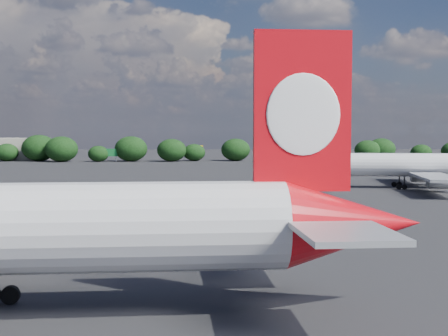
{
  "coord_description": "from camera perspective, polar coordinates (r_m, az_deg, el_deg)",
  "views": [
    {
      "loc": [
        14.16,
        -39.89,
        11.24
      ],
      "look_at": [
        16.0,
        12.0,
        8.0
      ],
      "focal_mm": 50.0,
      "sensor_mm": 36.0,
      "label": 1
    }
  ],
  "objects": [
    {
      "name": "ground",
      "position": [
        101.51,
        -10.05,
        -2.84
      ],
      "size": [
        500.0,
        500.0,
        0.0
      ],
      "primitive_type": "plane",
      "color": "black",
      "rests_on": "ground"
    },
    {
      "name": "billboard_yellow",
      "position": [
        222.02,
        -2.59,
        1.66
      ],
      "size": [
        5.0,
        0.3,
        5.5
      ],
      "color": "gold",
      "rests_on": "ground"
    },
    {
      "name": "horizon_treeline",
      "position": [
        219.87,
        -3.5,
        1.63
      ],
      "size": [
        201.31,
        16.48,
        9.29
      ],
      "color": "black",
      "rests_on": "ground"
    },
    {
      "name": "highway_sign",
      "position": [
        218.42,
        -10.5,
        1.38
      ],
      "size": [
        6.0,
        0.3,
        4.5
      ],
      "color": "#125D28",
      "rests_on": "ground"
    },
    {
      "name": "china_southern_airliner",
      "position": [
        123.23,
        16.09,
        0.21
      ],
      "size": [
        43.57,
        41.53,
        14.21
      ],
      "color": "silver",
      "rests_on": "ground"
    }
  ]
}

